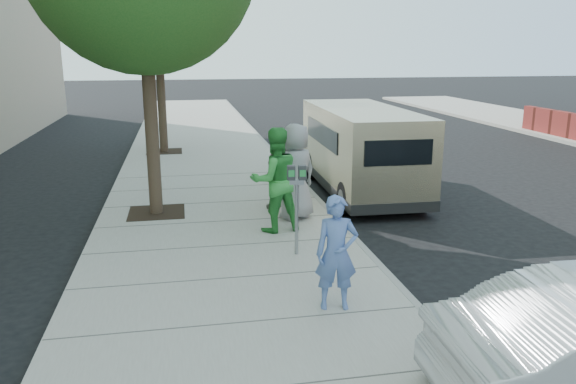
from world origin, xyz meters
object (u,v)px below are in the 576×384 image
(person_green_shirt, at_px, (275,180))
(parking_meter, at_px, (297,191))
(tree_far, at_px, (158,8))
(person_officer, at_px, (336,253))
(person_gray_shirt, at_px, (296,172))
(person_striped_polo, at_px, (276,172))
(van, at_px, (360,148))

(person_green_shirt, bearing_deg, parking_meter, 85.43)
(tree_far, distance_m, person_officer, 13.63)
(person_green_shirt, bearing_deg, person_officer, 83.59)
(person_officer, xyz_separation_m, person_green_shirt, (-0.25, 3.49, 0.22))
(person_green_shirt, xyz_separation_m, person_gray_shirt, (0.55, 0.72, -0.02))
(parking_meter, height_order, person_striped_polo, person_striped_polo)
(person_green_shirt, height_order, person_striped_polo, person_green_shirt)
(tree_far, distance_m, person_gray_shirt, 9.78)
(tree_far, relative_size, person_striped_polo, 3.96)
(van, height_order, person_striped_polo, van)
(van, distance_m, person_gray_shirt, 3.31)
(parking_meter, distance_m, person_green_shirt, 1.38)
(tree_far, xyz_separation_m, person_officer, (2.55, -12.80, -3.94))
(tree_far, xyz_separation_m, person_green_shirt, (2.30, -9.30, -3.72))
(tree_far, distance_m, van, 8.74)
(parking_meter, xyz_separation_m, person_green_shirt, (-0.14, 1.36, -0.12))
(person_officer, height_order, person_gray_shirt, person_gray_shirt)
(parking_meter, distance_m, van, 5.26)
(person_green_shirt, relative_size, person_gray_shirt, 1.02)
(tree_far, distance_m, parking_meter, 11.52)
(tree_far, relative_size, person_gray_shirt, 3.25)
(van, height_order, person_gray_shirt, van)
(tree_far, xyz_separation_m, parking_meter, (2.44, -10.67, -3.60))
(person_striped_polo, bearing_deg, tree_far, -128.62)
(person_gray_shirt, height_order, person_striped_polo, person_gray_shirt)
(person_officer, bearing_deg, van, 78.31)
(person_officer, height_order, person_green_shirt, person_green_shirt)
(person_officer, distance_m, person_striped_polo, 5.10)
(person_gray_shirt, bearing_deg, person_striped_polo, -99.40)
(person_gray_shirt, bearing_deg, parking_meter, 53.41)
(person_officer, xyz_separation_m, person_striped_polo, (0.05, 5.10, 0.03))
(van, xyz_separation_m, person_striped_polo, (-2.44, -1.60, -0.18))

